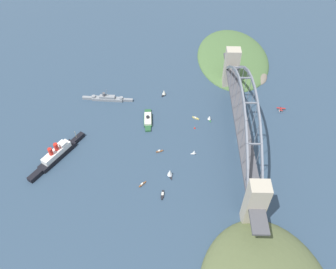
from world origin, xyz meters
TOP-DOWN VIEW (x-y plane):
  - ground_plane at (0.00, 0.00)m, footprint 1400.00×1400.00m
  - harbor_arch_bridge at (0.00, -0.00)m, footprint 269.20×17.99m
  - headland_east_shore at (167.38, -14.29)m, footprint 163.02×105.36m
  - ocean_liner at (-30.65, 201.73)m, footprint 72.08×47.50m
  - naval_cruiser at (68.48, 161.45)m, footprint 9.49×66.45m
  - harbor_ferry_steamer at (30.53, 105.69)m, footprint 38.33×11.28m
  - seaplane_taxiing_near_bridge at (53.24, -60.91)m, footprint 7.26×11.04m
  - small_boat_0 at (33.85, 30.37)m, footprint 7.67×5.62m
  - small_boat_1 at (80.44, 87.68)m, footprint 8.29×6.55m
  - small_boat_2 at (-19.35, 89.50)m, footprint 3.91×8.34m
  - small_boat_3 at (-21.70, 50.78)m, footprint 3.98×6.35m
  - small_boat_4 at (-77.31, 84.04)m, footprint 11.35×3.47m
  - small_boat_5 at (-65.02, 105.35)m, footprint 7.78×7.23m
  - small_boat_6 at (36.24, 47.03)m, footprint 5.78×8.64m
  - small_boat_7 at (-52.61, 77.13)m, footprint 9.94×7.16m
  - channel_marker_buoy at (18.85, 48.67)m, footprint 2.20×2.20m

SIDE VIEW (x-z plane):
  - ground_plane at x=0.00m, z-range 0.00..0.00m
  - headland_east_shore at x=167.38m, z-range -9.91..9.91m
  - small_boat_6 at x=36.24m, z-range -0.26..1.61m
  - small_boat_4 at x=-77.31m, z-range -0.29..1.98m
  - small_boat_2 at x=-19.35m, z-range -0.35..2.12m
  - small_boat_5 at x=-65.02m, z-range -0.36..2.18m
  - channel_marker_buoy at x=18.85m, z-range -0.26..2.49m
  - seaplane_taxiing_near_bridge at x=53.24m, z-range -0.42..4.59m
  - harbor_ferry_steamer at x=30.53m, z-range -1.52..6.21m
  - naval_cruiser at x=68.48m, z-range -5.52..11.31m
  - small_boat_3 at x=-21.70m, z-range -0.16..6.38m
  - small_boat_0 at x=33.85m, z-range -0.20..7.22m
  - small_boat_1 at x=80.44m, z-range -0.32..8.67m
  - small_boat_7 at x=-52.61m, z-range -0.39..10.36m
  - ocean_liner at x=-30.65m, z-range -4.49..15.73m
  - harbor_arch_bridge at x=0.00m, z-range -8.30..69.85m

